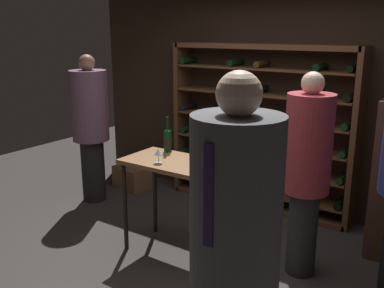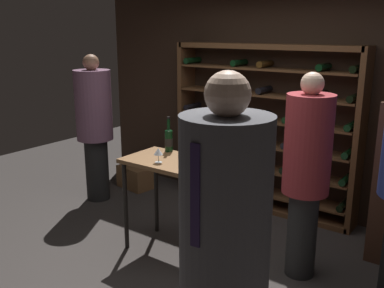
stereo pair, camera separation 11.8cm
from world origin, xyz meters
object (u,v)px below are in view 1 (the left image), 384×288
(tasting_table, at_px, (172,174))
(wine_bottle_gold_foil, at_px, (168,140))
(person_guest_plum_blouse, at_px, (307,167))
(wine_bottle_red_label, at_px, (197,152))
(wine_rack, at_px, (260,129))
(wine_bottle_green_slim, at_px, (205,148))
(wine_glass_stemmed_center, at_px, (158,152))
(person_bystander_red_print, at_px, (90,122))
(wine_crate, at_px, (132,177))
(person_guest_blue_shirt, at_px, (235,240))

(tasting_table, bearing_deg, wine_bottle_gold_foil, 134.74)
(person_guest_plum_blouse, height_order, wine_bottle_red_label, person_guest_plum_blouse)
(wine_rack, bearing_deg, wine_bottle_red_label, -87.29)
(wine_rack, distance_m, wine_bottle_green_slim, 1.39)
(wine_bottle_green_slim, height_order, wine_bottle_red_label, wine_bottle_green_slim)
(tasting_table, bearing_deg, wine_glass_stemmed_center, -112.27)
(wine_bottle_green_slim, bearing_deg, wine_glass_stemmed_center, -142.30)
(person_bystander_red_print, bearing_deg, wine_bottle_green_slim, -86.50)
(person_bystander_red_print, relative_size, wine_bottle_red_label, 5.56)
(wine_rack, height_order, wine_bottle_green_slim, wine_rack)
(wine_rack, xyz_separation_m, person_bystander_red_print, (-1.85, -1.00, 0.04))
(wine_bottle_green_slim, bearing_deg, wine_bottle_gold_foil, 169.40)
(person_guest_plum_blouse, bearing_deg, wine_crate, 143.48)
(tasting_table, bearing_deg, wine_bottle_green_slim, 24.05)
(tasting_table, xyz_separation_m, wine_bottle_gold_foil, (-0.22, 0.22, 0.26))
(wine_rack, bearing_deg, person_guest_plum_blouse, -49.75)
(wine_glass_stemmed_center, bearing_deg, person_bystander_red_print, 157.79)
(wine_bottle_green_slim, bearing_deg, tasting_table, -155.95)
(wine_rack, relative_size, wine_bottle_red_label, 6.94)
(wine_rack, distance_m, tasting_table, 1.54)
(person_guest_blue_shirt, distance_m, wine_bottle_red_label, 1.75)
(person_bystander_red_print, bearing_deg, wine_bottle_gold_foil, -86.73)
(wine_rack, relative_size, wine_glass_stemmed_center, 16.32)
(tasting_table, distance_m, wine_glass_stemmed_center, 0.28)
(wine_bottle_gold_foil, bearing_deg, person_bystander_red_print, 168.53)
(wine_rack, relative_size, wine_crate, 4.85)
(wine_bottle_green_slim, bearing_deg, person_guest_plum_blouse, 12.67)
(person_bystander_red_print, height_order, wine_crate, person_bystander_red_print)
(wine_bottle_red_label, height_order, wine_glass_stemmed_center, wine_bottle_red_label)
(person_bystander_red_print, bearing_deg, wine_rack, -46.82)
(wine_rack, xyz_separation_m, wine_bottle_red_label, (0.07, -1.50, 0.08))
(wine_crate, distance_m, wine_glass_stemmed_center, 2.15)
(tasting_table, bearing_deg, wine_crate, 143.92)
(wine_rack, distance_m, wine_bottle_red_label, 1.50)
(tasting_table, bearing_deg, person_guest_blue_shirt, -43.53)
(person_guest_blue_shirt, xyz_separation_m, wine_crate, (-2.94, 2.45, -0.93))
(person_guest_blue_shirt, bearing_deg, wine_bottle_green_slim, 123.35)
(wine_bottle_gold_foil, bearing_deg, wine_rack, 72.13)
(wine_bottle_gold_foil, bearing_deg, wine_glass_stemmed_center, -65.40)
(person_guest_blue_shirt, xyz_separation_m, wine_bottle_green_slim, (-1.11, 1.45, 0.00))
(person_guest_plum_blouse, height_order, wine_bottle_green_slim, person_guest_plum_blouse)
(wine_crate, bearing_deg, wine_bottle_red_label, -31.49)
(person_guest_blue_shirt, bearing_deg, wine_crate, 136.26)
(wine_crate, bearing_deg, wine_bottle_gold_foil, -34.27)
(tasting_table, relative_size, person_bystander_red_print, 0.51)
(wine_crate, height_order, wine_glass_stemmed_center, wine_glass_stemmed_center)
(wine_bottle_gold_foil, bearing_deg, wine_crate, 145.73)
(person_guest_plum_blouse, bearing_deg, wine_bottle_gold_foil, 163.95)
(person_guest_blue_shirt, bearing_deg, wine_bottle_gold_foil, 132.31)
(wine_glass_stemmed_center, bearing_deg, wine_bottle_red_label, 25.58)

